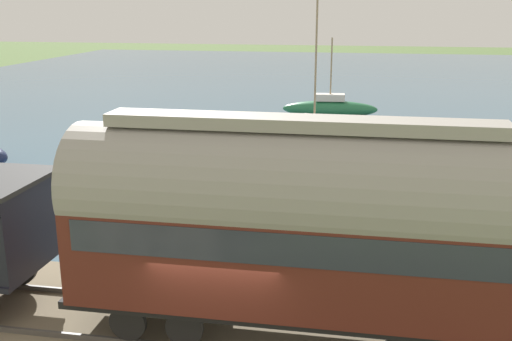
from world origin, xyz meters
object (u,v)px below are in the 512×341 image
object	(u,v)px
passenger_coach	(299,220)
sailboat_white	(314,135)
rowboat_near_shore	(272,219)
sailboat_green	(330,108)

from	to	relation	value
passenger_coach	sailboat_white	bearing A→B (deg)	3.87
passenger_coach	rowboat_near_shore	size ratio (longest dim) A/B	3.37
sailboat_green	rowboat_near_shore	size ratio (longest dim) A/B	2.25
passenger_coach	sailboat_green	xyz separation A→B (m)	(28.05, 1.02, -2.48)
sailboat_green	sailboat_white	size ratio (longest dim) A/B	0.64
sailboat_green	rowboat_near_shore	bearing A→B (deg)	173.77
passenger_coach	sailboat_green	bearing A→B (deg)	2.08
sailboat_green	rowboat_near_shore	world-z (taller)	sailboat_green
passenger_coach	rowboat_near_shore	bearing A→B (deg)	12.52
sailboat_white	passenger_coach	bearing A→B (deg)	-155.55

